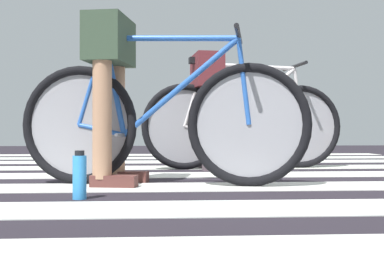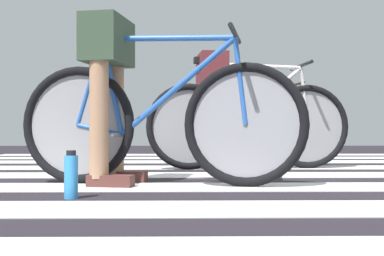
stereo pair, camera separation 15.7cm
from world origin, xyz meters
The scene contains 9 objects.
ground centered at (0.00, 0.00, 0.01)m, with size 18.00×14.00×0.02m.
crosswalk_markings centered at (0.03, -0.01, 0.02)m, with size 5.40×6.50×0.00m.
bicycle_1_of_3 centered at (-0.22, -0.65, 0.41)m, with size 1.71×0.56×0.93m.
cyclist_1_of_3 centered at (-0.52, -0.59, 0.67)m, with size 0.38×0.45×1.00m.
bicycle_2_of_3 centered at (0.48, 0.58, 0.41)m, with size 1.73×0.52×0.93m.
cyclist_2_of_3 centered at (0.17, 0.55, 0.64)m, with size 0.35×0.43×0.96m.
bicycle_3_of_3 centered at (0.82, 2.28, 0.41)m, with size 1.73×0.53×0.93m.
cyclist_3_of_3 centered at (0.52, 2.23, 0.69)m, with size 0.36×0.44×1.03m.
water_bottle centered at (-0.60, -1.22, 0.13)m, with size 0.06×0.06×0.23m.
Camera 1 is at (-0.22, -3.59, 0.34)m, focal length 46.52 mm.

